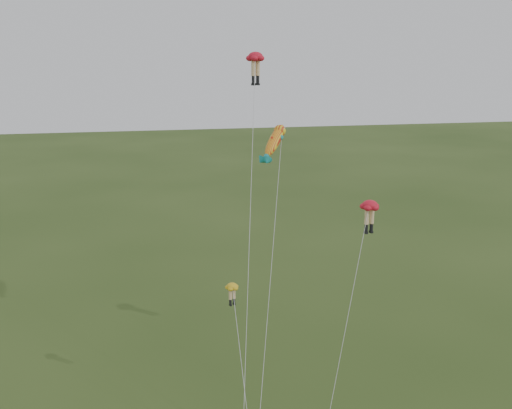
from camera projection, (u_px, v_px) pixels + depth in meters
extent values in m
ellipsoid|color=red|center=(256.00, 57.00, 40.51)|extent=(1.89, 1.89, 0.69)
cylinder|color=#ECC28B|center=(253.00, 68.00, 40.58)|extent=(0.31, 0.31, 1.05)
cylinder|color=black|center=(253.00, 80.00, 40.78)|extent=(0.24, 0.24, 0.53)
cube|color=black|center=(253.00, 84.00, 40.87)|extent=(0.31, 0.35, 0.15)
cylinder|color=#ECC28B|center=(258.00, 68.00, 40.85)|extent=(0.31, 0.31, 1.05)
cylinder|color=black|center=(258.00, 79.00, 41.05)|extent=(0.24, 0.24, 0.53)
cube|color=black|center=(258.00, 84.00, 41.14)|extent=(0.31, 0.35, 0.15)
cylinder|color=silver|center=(249.00, 237.00, 36.50)|extent=(3.56, 13.84, 23.07)
ellipsoid|color=red|center=(370.00, 205.00, 40.03)|extent=(1.70, 1.70, 0.71)
cylinder|color=#ECC28B|center=(367.00, 217.00, 40.16)|extent=(0.32, 0.32, 1.09)
cylinder|color=black|center=(366.00, 228.00, 40.37)|extent=(0.25, 0.25, 0.54)
cube|color=black|center=(366.00, 233.00, 40.46)|extent=(0.24, 0.35, 0.16)
cylinder|color=#ECC28B|center=(372.00, 216.00, 40.33)|extent=(0.32, 0.32, 1.09)
cylinder|color=black|center=(371.00, 227.00, 40.54)|extent=(0.25, 0.25, 0.54)
cube|color=black|center=(371.00, 232.00, 40.63)|extent=(0.24, 0.35, 0.16)
cylinder|color=silver|center=(349.00, 313.00, 37.35)|extent=(5.55, 7.93, 12.99)
ellipsoid|color=gold|center=(232.00, 286.00, 35.04)|extent=(1.13, 1.13, 0.43)
cylinder|color=#ECC28B|center=(230.00, 294.00, 35.10)|extent=(0.19, 0.19, 0.66)
cylinder|color=black|center=(230.00, 302.00, 35.23)|extent=(0.15, 0.15, 0.33)
cube|color=black|center=(230.00, 305.00, 35.28)|extent=(0.17, 0.22, 0.10)
cylinder|color=#ECC28B|center=(234.00, 293.00, 35.24)|extent=(0.19, 0.19, 0.66)
cylinder|color=black|center=(234.00, 301.00, 35.37)|extent=(0.15, 0.15, 0.33)
cube|color=black|center=(234.00, 304.00, 35.42)|extent=(0.17, 0.22, 0.10)
cylinder|color=silver|center=(243.00, 374.00, 33.54)|extent=(0.33, 5.64, 9.30)
ellipsoid|color=yellow|center=(275.00, 140.00, 39.77)|extent=(2.60, 2.80, 2.59)
sphere|color=yellow|center=(275.00, 140.00, 39.77)|extent=(1.51, 1.55, 1.26)
cone|color=teal|center=(275.00, 140.00, 39.77)|extent=(1.30, 1.34, 1.22)
cone|color=teal|center=(275.00, 140.00, 39.77)|extent=(1.30, 1.34, 1.22)
cone|color=teal|center=(275.00, 140.00, 39.77)|extent=(0.73, 0.76, 0.68)
cone|color=teal|center=(275.00, 140.00, 39.77)|extent=(0.73, 0.76, 0.68)
cone|color=red|center=(275.00, 140.00, 39.77)|extent=(0.76, 0.78, 0.67)
cylinder|color=silver|center=(266.00, 285.00, 36.61)|extent=(3.45, 10.65, 17.07)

